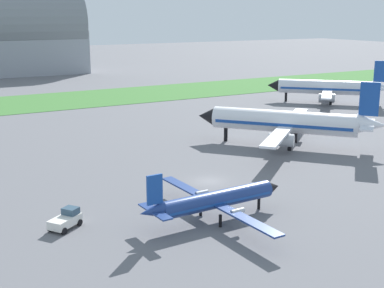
# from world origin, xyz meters

# --- Properties ---
(ground_plane) EXTENTS (600.00, 600.00, 0.00)m
(ground_plane) POSITION_xyz_m (0.00, 0.00, 0.00)
(ground_plane) COLOR slate
(grass_taxiway_strip) EXTENTS (360.00, 28.00, 0.08)m
(grass_taxiway_strip) POSITION_xyz_m (0.00, 75.57, 0.04)
(grass_taxiway_strip) COLOR #3D7533
(grass_taxiway_strip) RESTS_ON ground_plane
(airplane_foreground_turboprop) EXTENTS (17.99, 21.02, 6.29)m
(airplane_foreground_turboprop) POSITION_xyz_m (-6.54, -11.90, 2.30)
(airplane_foreground_turboprop) COLOR navy
(airplane_foreground_turboprop) RESTS_ON ground_plane
(airplane_midfield_jet) EXTENTS (25.83, 26.48, 11.32)m
(airplane_midfield_jet) POSITION_xyz_m (21.35, 10.01, 4.08)
(airplane_midfield_jet) COLOR white
(airplane_midfield_jet) RESTS_ON ground_plane
(airplane_parked_jet_far) EXTENTS (24.04, 23.78, 10.71)m
(airplane_parked_jet_far) POSITION_xyz_m (58.26, 39.37, 3.86)
(airplane_parked_jet_far) COLOR silver
(airplane_parked_jet_far) RESTS_ON ground_plane
(pushback_tug_midfield) EXTENTS (3.98, 3.53, 1.95)m
(pushback_tug_midfield) POSITION_xyz_m (-21.13, -6.11, 0.91)
(pushback_tug_midfield) COLOR white
(pushback_tug_midfield) RESTS_ON ground_plane
(hangar_distant) EXTENTS (54.74, 26.41, 31.16)m
(hangar_distant) POSITION_xyz_m (1.92, 143.61, 14.36)
(hangar_distant) COLOR #9399A3
(hangar_distant) RESTS_ON ground_plane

